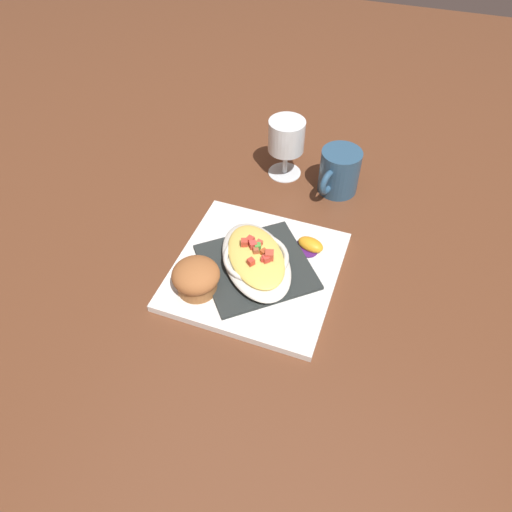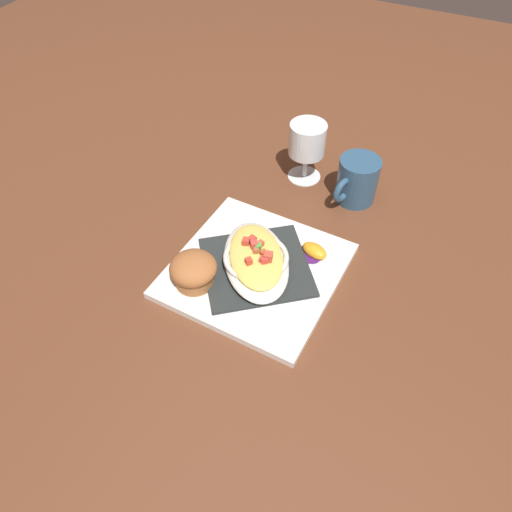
{
  "view_description": "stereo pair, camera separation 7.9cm",
  "coord_description": "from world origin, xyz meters",
  "px_view_note": "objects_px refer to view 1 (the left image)",
  "views": [
    {
      "loc": [
        -0.51,
        -0.16,
        0.63
      ],
      "look_at": [
        0.0,
        0.0,
        0.04
      ],
      "focal_mm": 33.47,
      "sensor_mm": 36.0,
      "label": 1
    },
    {
      "loc": [
        -0.48,
        -0.24,
        0.63
      ],
      "look_at": [
        0.0,
        0.0,
        0.04
      ],
      "focal_mm": 33.47,
      "sensor_mm": 36.0,
      "label": 2
    }
  ],
  "objects_px": {
    "muffin": "(196,277)",
    "coffee_mug": "(339,174)",
    "square_plate": "(256,270)",
    "orange_garnish": "(309,246)",
    "gratin_dish": "(256,259)",
    "stemmed_glass": "(286,139)"
  },
  "relations": [
    {
      "from": "coffee_mug",
      "to": "stemmed_glass",
      "type": "distance_m",
      "value": 0.12
    },
    {
      "from": "gratin_dish",
      "to": "orange_garnish",
      "type": "bearing_deg",
      "value": -46.93
    },
    {
      "from": "square_plate",
      "to": "coffee_mug",
      "type": "relative_size",
      "value": 2.48
    },
    {
      "from": "orange_garnish",
      "to": "square_plate",
      "type": "bearing_deg",
      "value": 133.06
    },
    {
      "from": "gratin_dish",
      "to": "orange_garnish",
      "type": "relative_size",
      "value": 3.37
    },
    {
      "from": "orange_garnish",
      "to": "stemmed_glass",
      "type": "height_order",
      "value": "stemmed_glass"
    },
    {
      "from": "stemmed_glass",
      "to": "gratin_dish",
      "type": "bearing_deg",
      "value": -174.35
    },
    {
      "from": "muffin",
      "to": "coffee_mug",
      "type": "relative_size",
      "value": 0.71
    },
    {
      "from": "square_plate",
      "to": "gratin_dish",
      "type": "xyz_separation_m",
      "value": [
        0.0,
        -0.0,
        0.03
      ]
    },
    {
      "from": "gratin_dish",
      "to": "orange_garnish",
      "type": "height_order",
      "value": "gratin_dish"
    },
    {
      "from": "square_plate",
      "to": "orange_garnish",
      "type": "distance_m",
      "value": 0.1
    },
    {
      "from": "coffee_mug",
      "to": "stemmed_glass",
      "type": "xyz_separation_m",
      "value": [
        0.02,
        0.12,
        0.04
      ]
    },
    {
      "from": "stemmed_glass",
      "to": "orange_garnish",
      "type": "bearing_deg",
      "value": -154.08
    },
    {
      "from": "square_plate",
      "to": "orange_garnish",
      "type": "bearing_deg",
      "value": -46.94
    },
    {
      "from": "orange_garnish",
      "to": "coffee_mug",
      "type": "relative_size",
      "value": 0.57
    },
    {
      "from": "square_plate",
      "to": "orange_garnish",
      "type": "xyz_separation_m",
      "value": [
        0.07,
        -0.08,
        0.02
      ]
    },
    {
      "from": "square_plate",
      "to": "gratin_dish",
      "type": "height_order",
      "value": "gratin_dish"
    },
    {
      "from": "muffin",
      "to": "orange_garnish",
      "type": "height_order",
      "value": "muffin"
    },
    {
      "from": "muffin",
      "to": "orange_garnish",
      "type": "relative_size",
      "value": 1.24
    },
    {
      "from": "gratin_dish",
      "to": "stemmed_glass",
      "type": "distance_m",
      "value": 0.29
    },
    {
      "from": "gratin_dish",
      "to": "muffin",
      "type": "relative_size",
      "value": 2.73
    },
    {
      "from": "muffin",
      "to": "coffee_mug",
      "type": "bearing_deg",
      "value": -26.18
    }
  ]
}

